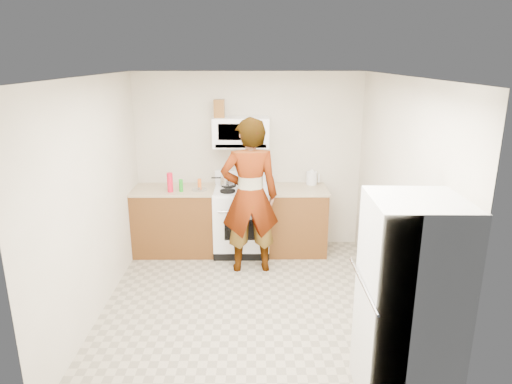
{
  "coord_description": "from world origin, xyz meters",
  "views": [
    {
      "loc": [
        0.06,
        -4.58,
        2.68
      ],
      "look_at": [
        0.1,
        0.55,
        1.16
      ],
      "focal_mm": 32.0,
      "sensor_mm": 36.0,
      "label": 1
    }
  ],
  "objects_px": {
    "person": "(250,196)",
    "saucepan": "(228,180)",
    "fridge": "(409,304)",
    "microwave": "(241,132)",
    "gas_range": "(242,219)",
    "kettle": "(312,178)"
  },
  "relations": [
    {
      "from": "saucepan",
      "to": "kettle",
      "type": "bearing_deg",
      "value": 2.92
    },
    {
      "from": "microwave",
      "to": "kettle",
      "type": "bearing_deg",
      "value": 5.0
    },
    {
      "from": "microwave",
      "to": "person",
      "type": "distance_m",
      "value": 1.0
    },
    {
      "from": "microwave",
      "to": "kettle",
      "type": "distance_m",
      "value": 1.21
    },
    {
      "from": "person",
      "to": "saucepan",
      "type": "bearing_deg",
      "value": -70.91
    },
    {
      "from": "gas_range",
      "to": "saucepan",
      "type": "relative_size",
      "value": 5.4
    },
    {
      "from": "person",
      "to": "fridge",
      "type": "height_order",
      "value": "person"
    },
    {
      "from": "gas_range",
      "to": "saucepan",
      "type": "bearing_deg",
      "value": 141.74
    },
    {
      "from": "gas_range",
      "to": "fridge",
      "type": "relative_size",
      "value": 0.66
    },
    {
      "from": "gas_range",
      "to": "fridge",
      "type": "height_order",
      "value": "fridge"
    },
    {
      "from": "person",
      "to": "saucepan",
      "type": "xyz_separation_m",
      "value": [
        -0.32,
        0.73,
        0.01
      ]
    },
    {
      "from": "fridge",
      "to": "saucepan",
      "type": "height_order",
      "value": "fridge"
    },
    {
      "from": "kettle",
      "to": "saucepan",
      "type": "bearing_deg",
      "value": 173.47
    },
    {
      "from": "microwave",
      "to": "kettle",
      "type": "xyz_separation_m",
      "value": [
        1.0,
        0.09,
        -0.67
      ]
    },
    {
      "from": "gas_range",
      "to": "person",
      "type": "distance_m",
      "value": 0.78
    },
    {
      "from": "gas_range",
      "to": "microwave",
      "type": "distance_m",
      "value": 1.22
    },
    {
      "from": "microwave",
      "to": "fridge",
      "type": "bearing_deg",
      "value": -65.9
    },
    {
      "from": "kettle",
      "to": "saucepan",
      "type": "distance_m",
      "value": 1.2
    },
    {
      "from": "fridge",
      "to": "microwave",
      "type": "bearing_deg",
      "value": 115.38
    },
    {
      "from": "person",
      "to": "fridge",
      "type": "distance_m",
      "value": 2.67
    },
    {
      "from": "microwave",
      "to": "fridge",
      "type": "xyz_separation_m",
      "value": [
        1.37,
        -3.06,
        -0.85
      ]
    },
    {
      "from": "gas_range",
      "to": "saucepan",
      "type": "height_order",
      "value": "gas_range"
    }
  ]
}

